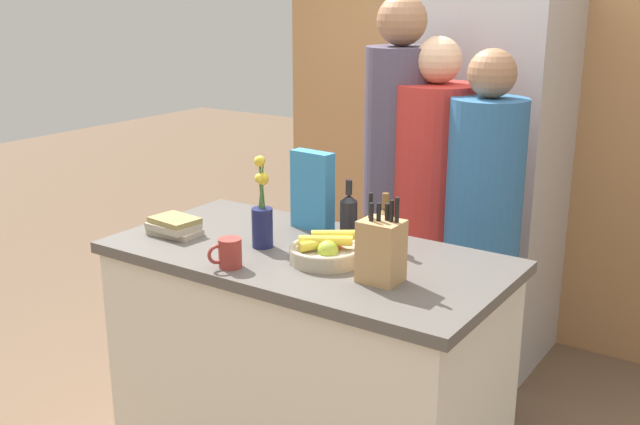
{
  "coord_description": "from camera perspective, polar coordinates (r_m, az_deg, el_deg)",
  "views": [
    {
      "loc": [
        1.42,
        -2.02,
        1.81
      ],
      "look_at": [
        0.0,
        0.09,
        1.06
      ],
      "focal_mm": 42.0,
      "sensor_mm": 36.0,
      "label": 1
    }
  ],
  "objects": [
    {
      "name": "person_in_blue",
      "position": [
        3.23,
        8.54,
        0.28
      ],
      "size": [
        0.35,
        0.35,
        1.64
      ],
      "rotation": [
        0.0,
        0.0,
        0.1
      ],
      "color": "#383842",
      "rests_on": "ground_plane"
    },
    {
      "name": "bottle_oil",
      "position": [
        2.76,
        2.2,
        -0.11
      ],
      "size": [
        0.06,
        0.06,
        0.21
      ],
      "color": "black",
      "rests_on": "kitchen_island"
    },
    {
      "name": "back_wall_wood",
      "position": [
        4.09,
        13.57,
        8.85
      ],
      "size": [
        2.61,
        0.12,
        2.6
      ],
      "color": "#AD7A4C",
      "rests_on": "ground_plane"
    },
    {
      "name": "fruit_bowl",
      "position": [
        2.51,
        0.52,
        -2.91
      ],
      "size": [
        0.25,
        0.25,
        0.11
      ],
      "color": "tan",
      "rests_on": "kitchen_island"
    },
    {
      "name": "person_in_red_tee",
      "position": [
        3.06,
        12.26,
        -1.02
      ],
      "size": [
        0.3,
        0.3,
        1.61
      ],
      "rotation": [
        0.0,
        0.0,
        0.46
      ],
      "color": "#383842",
      "rests_on": "ground_plane"
    },
    {
      "name": "knife_block",
      "position": [
        2.33,
        4.68,
        -2.88
      ],
      "size": [
        0.13,
        0.11,
        0.28
      ],
      "color": "tan",
      "rests_on": "kitchen_island"
    },
    {
      "name": "flower_vase",
      "position": [
        2.63,
        -4.44,
        -0.04
      ],
      "size": [
        0.08,
        0.08,
        0.33
      ],
      "color": "#191E4C",
      "rests_on": "kitchen_island"
    },
    {
      "name": "refrigerator",
      "position": [
        3.8,
        12.06,
        2.68
      ],
      "size": [
        0.74,
        0.62,
        1.85
      ],
      "color": "#B7B7BC",
      "rests_on": "ground_plane"
    },
    {
      "name": "kitchen_island",
      "position": [
        2.81,
        -1.04,
        -12.02
      ],
      "size": [
        1.41,
        0.71,
        0.94
      ],
      "color": "silver",
      "rests_on": "ground_plane"
    },
    {
      "name": "bottle_vinegar",
      "position": [
        2.62,
        4.97,
        -1.13
      ],
      "size": [
        0.06,
        0.06,
        0.2
      ],
      "color": "brown",
      "rests_on": "kitchen_island"
    },
    {
      "name": "book_stack",
      "position": [
        2.84,
        -11.04,
        -1.03
      ],
      "size": [
        0.2,
        0.14,
        0.07
      ],
      "color": "#B7A88E",
      "rests_on": "kitchen_island"
    },
    {
      "name": "coffee_mug",
      "position": [
        2.47,
        -6.94,
        -3.08
      ],
      "size": [
        0.08,
        0.11,
        0.1
      ],
      "color": "#99332D",
      "rests_on": "kitchen_island"
    },
    {
      "name": "person_at_sink",
      "position": [
        3.28,
        5.92,
        2.7
      ],
      "size": [
        0.3,
        0.3,
        1.8
      ],
      "rotation": [
        0.0,
        0.0,
        0.04
      ],
      "color": "#383842",
      "rests_on": "ground_plane"
    },
    {
      "name": "cereal_box",
      "position": [
        2.82,
        -0.58,
        1.68
      ],
      "size": [
        0.17,
        0.07,
        0.3
      ],
      "color": "teal",
      "rests_on": "kitchen_island"
    }
  ]
}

